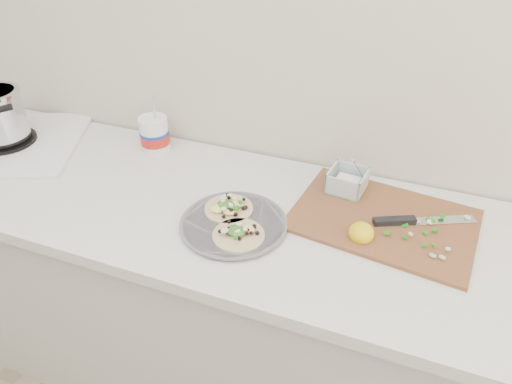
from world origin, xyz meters
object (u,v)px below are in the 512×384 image
(taco_plate, at_px, (233,221))
(tub, at_px, (155,132))
(stove, at_px, (1,125))
(cutboard, at_px, (381,213))

(taco_plate, height_order, tub, tub)
(taco_plate, relative_size, tub, 1.32)
(stove, xyz_separation_m, tub, (0.53, 0.17, -0.01))
(stove, distance_m, tub, 0.55)
(stove, height_order, taco_plate, stove)
(stove, relative_size, taco_plate, 2.17)
(stove, xyz_separation_m, taco_plate, (0.96, -0.13, -0.07))
(stove, relative_size, tub, 2.87)
(cutboard, bearing_deg, taco_plate, -146.93)
(stove, bearing_deg, tub, -5.08)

